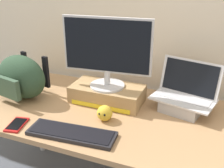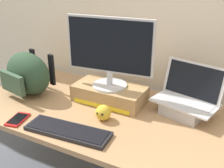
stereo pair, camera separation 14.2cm
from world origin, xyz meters
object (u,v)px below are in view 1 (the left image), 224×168
Objects in this scene: messenger_backpack at (21,77)px; toner_box_yellow at (107,94)px; open_laptop at (184,100)px; desktop_monitor at (107,52)px; external_keyboard at (72,133)px; plush_toy at (105,113)px; cell_phone at (17,125)px.

toner_box_yellow is at bearing 26.52° from messenger_backpack.
open_laptop is 0.99× the size of messenger_backpack.
desktop_monitor is 0.51m from external_keyboard.
cell_phone is at bearing -151.26° from plush_toy.
cell_phone is at bearing -46.42° from messenger_backpack.
messenger_backpack is 2.53× the size of cell_phone.
desktop_monitor is 0.58m from messenger_backpack.
desktop_monitor is at bearing -81.59° from toner_box_yellow.
external_keyboard is at bearing -122.10° from open_laptop.
cell_phone is (-0.34, -0.44, -0.05)m from toner_box_yellow.
toner_box_yellow is 1.12× the size of messenger_backpack.
toner_box_yellow is 2.84× the size of cell_phone.
open_laptop is (0.45, 0.07, -0.26)m from desktop_monitor.
cell_phone is at bearing -179.28° from external_keyboard.
plush_toy is (0.07, -0.21, -0.01)m from toner_box_yellow.
plush_toy is at bearing -130.73° from open_laptop.
plush_toy is at bearing 58.93° from external_keyboard.
open_laptop is at bearing 36.19° from plush_toy.
open_laptop is at bearing 40.04° from external_keyboard.
messenger_backpack is at bearing -164.83° from toner_box_yellow.
messenger_backpack is 0.61m from plush_toy.
desktop_monitor is (0.00, -0.00, 0.27)m from toner_box_yellow.
toner_box_yellow is 0.41m from external_keyboard.
desktop_monitor is 6.09× the size of plush_toy.
open_laptop is (0.45, 0.07, 0.01)m from toner_box_yellow.
desktop_monitor is at bearing -158.56° from open_laptop.
open_laptop reaches higher than messenger_backpack.
desktop_monitor reaches higher than cell_phone.
external_keyboard is at bearing -93.26° from toner_box_yellow.
toner_box_yellow reaches higher than cell_phone.
open_laptop is 0.85× the size of external_keyboard.
desktop_monitor is 0.53m from open_laptop.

